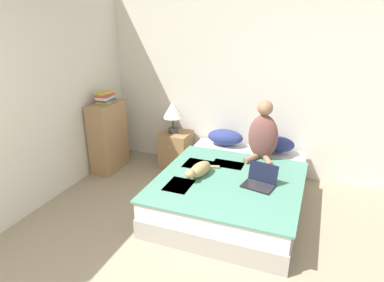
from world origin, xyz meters
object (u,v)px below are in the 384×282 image
object	(u,v)px
table_lamp	(173,111)
bookshelf	(108,137)
bed	(233,189)
pillow_far	(275,144)
laptop_open	(260,181)
nightstand	(176,149)
book_stack_top	(105,97)
cat_tabby	(199,170)
pillow_near	(225,137)
person_sitting	(263,134)

from	to	relation	value
table_lamp	bookshelf	distance (m)	1.00
bed	pillow_far	size ratio (longest dim) A/B	4.04
laptop_open	bookshelf	world-z (taller)	bookshelf
nightstand	bookshelf	xyz separation A→B (m)	(-0.86, -0.45, 0.24)
nightstand	book_stack_top	distance (m)	1.26
cat_tabby	laptop_open	bearing A→B (deg)	105.80
cat_tabby	laptop_open	world-z (taller)	laptop_open
bookshelf	book_stack_top	distance (m)	0.58
pillow_near	laptop_open	bearing A→B (deg)	-56.55
person_sitting	bed	bearing A→B (deg)	-112.71
table_lamp	bookshelf	size ratio (longest dim) A/B	0.47
pillow_near	laptop_open	xyz separation A→B (m)	(0.68, -1.04, -0.06)
pillow_far	table_lamp	world-z (taller)	table_lamp
pillow_far	bookshelf	xyz separation A→B (m)	(-2.29, -0.48, -0.04)
bookshelf	book_stack_top	world-z (taller)	book_stack_top
pillow_far	person_sitting	xyz separation A→B (m)	(-0.12, -0.30, 0.22)
person_sitting	cat_tabby	world-z (taller)	person_sitting
pillow_near	nightstand	xyz separation A→B (m)	(-0.74, -0.03, -0.28)
person_sitting	table_lamp	xyz separation A→B (m)	(-1.34, 0.26, 0.09)
laptop_open	table_lamp	xyz separation A→B (m)	(-1.46, 0.99, 0.37)
person_sitting	laptop_open	distance (m)	0.79
bookshelf	table_lamp	bearing A→B (deg)	28.22
pillow_near	table_lamp	bearing A→B (deg)	-176.97
bed	laptop_open	bearing A→B (deg)	-30.45
bed	person_sitting	distance (m)	0.79
pillow_far	nightstand	distance (m)	1.46
cat_tabby	book_stack_top	world-z (taller)	book_stack_top
pillow_far	nightstand	size ratio (longest dim) A/B	0.96
person_sitting	book_stack_top	distance (m)	2.20
nightstand	book_stack_top	xyz separation A→B (m)	(-0.86, -0.45, 0.81)
cat_tabby	laptop_open	distance (m)	0.68
table_lamp	bookshelf	xyz separation A→B (m)	(-0.83, -0.44, -0.35)
cat_tabby	book_stack_top	bearing A→B (deg)	-96.89
nightstand	bookshelf	bearing A→B (deg)	-152.35
bed	pillow_far	xyz separation A→B (m)	(0.35, 0.84, 0.32)
person_sitting	pillow_far	bearing A→B (deg)	67.97
laptop_open	bookshelf	distance (m)	2.35
cat_tabby	book_stack_top	distance (m)	1.79
cat_tabby	person_sitting	bearing A→B (deg)	156.55
table_lamp	book_stack_top	distance (m)	0.96
laptop_open	nightstand	size ratio (longest dim) A/B	0.72
nightstand	person_sitting	bearing A→B (deg)	-11.65
nightstand	pillow_far	bearing A→B (deg)	1.37
pillow_far	book_stack_top	xyz separation A→B (m)	(-2.29, -0.48, 0.54)
pillow_near	nightstand	bearing A→B (deg)	-177.36
person_sitting	cat_tabby	distance (m)	0.98
bed	person_sitting	bearing A→B (deg)	67.29
pillow_far	person_sitting	bearing A→B (deg)	-112.03
cat_tabby	nightstand	size ratio (longest dim) A/B	1.03
pillow_near	pillow_far	distance (m)	0.69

